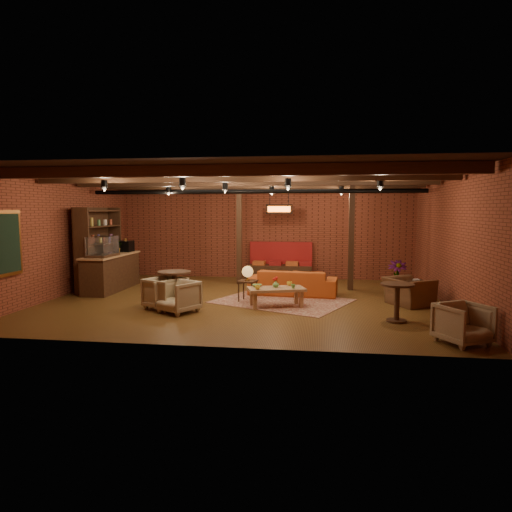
# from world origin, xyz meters

# --- Properties ---
(floor) EXTENTS (10.00, 10.00, 0.00)m
(floor) POSITION_xyz_m (0.00, 0.00, 0.00)
(floor) COLOR #3E250F
(floor) RESTS_ON ground
(ceiling) EXTENTS (10.00, 8.00, 0.02)m
(ceiling) POSITION_xyz_m (0.00, 0.00, 3.20)
(ceiling) COLOR black
(ceiling) RESTS_ON wall_back
(wall_back) EXTENTS (10.00, 0.02, 3.20)m
(wall_back) POSITION_xyz_m (0.00, 4.00, 1.60)
(wall_back) COLOR brown
(wall_back) RESTS_ON ground
(wall_front) EXTENTS (10.00, 0.02, 3.20)m
(wall_front) POSITION_xyz_m (0.00, -4.00, 1.60)
(wall_front) COLOR brown
(wall_front) RESTS_ON ground
(wall_left) EXTENTS (0.02, 8.00, 3.20)m
(wall_left) POSITION_xyz_m (-5.00, 0.00, 1.60)
(wall_left) COLOR brown
(wall_left) RESTS_ON ground
(wall_right) EXTENTS (0.02, 8.00, 3.20)m
(wall_right) POSITION_xyz_m (5.00, 0.00, 1.60)
(wall_right) COLOR brown
(wall_right) RESTS_ON ground
(ceiling_beams) EXTENTS (9.80, 6.40, 0.22)m
(ceiling_beams) POSITION_xyz_m (0.00, 0.00, 3.08)
(ceiling_beams) COLOR black
(ceiling_beams) RESTS_ON ceiling
(ceiling_pipe) EXTENTS (9.60, 0.12, 0.12)m
(ceiling_pipe) POSITION_xyz_m (0.00, 1.60, 2.85)
(ceiling_pipe) COLOR black
(ceiling_pipe) RESTS_ON ceiling
(post_left) EXTENTS (0.16, 0.16, 3.20)m
(post_left) POSITION_xyz_m (-0.60, 2.60, 1.60)
(post_left) COLOR black
(post_left) RESTS_ON ground
(post_right) EXTENTS (0.16, 0.16, 3.20)m
(post_right) POSITION_xyz_m (2.80, 2.00, 1.60)
(post_right) COLOR black
(post_right) RESTS_ON ground
(service_counter) EXTENTS (0.80, 2.50, 1.60)m
(service_counter) POSITION_xyz_m (-4.10, 1.00, 0.80)
(service_counter) COLOR black
(service_counter) RESTS_ON ground
(plant_counter) EXTENTS (0.35, 0.39, 0.30)m
(plant_counter) POSITION_xyz_m (-4.00, 1.20, 1.22)
(plant_counter) COLOR #337F33
(plant_counter) RESTS_ON service_counter
(shelving_hutch) EXTENTS (0.52, 2.00, 2.40)m
(shelving_hutch) POSITION_xyz_m (-4.50, 1.10, 1.20)
(shelving_hutch) COLOR black
(shelving_hutch) RESTS_ON ground
(chalkboard_menu) EXTENTS (0.08, 0.96, 1.46)m
(chalkboard_menu) POSITION_xyz_m (-4.93, -2.30, 1.60)
(chalkboard_menu) COLOR black
(chalkboard_menu) RESTS_ON wall_left
(banquette) EXTENTS (2.10, 0.70, 1.00)m
(banquette) POSITION_xyz_m (0.60, 3.55, 0.50)
(banquette) COLOR maroon
(banquette) RESTS_ON ground
(service_sign) EXTENTS (0.86, 0.06, 0.30)m
(service_sign) POSITION_xyz_m (0.60, 3.10, 2.35)
(service_sign) COLOR orange
(service_sign) RESTS_ON ceiling
(ceiling_spotlights) EXTENTS (6.40, 4.40, 0.28)m
(ceiling_spotlights) POSITION_xyz_m (0.00, 0.00, 2.86)
(ceiling_spotlights) COLOR black
(ceiling_spotlights) RESTS_ON ceiling
(rug) EXTENTS (3.83, 3.46, 0.01)m
(rug) POSITION_xyz_m (0.96, 0.04, 0.01)
(rug) COLOR maroon
(rug) RESTS_ON floor
(sofa) EXTENTS (2.46, 1.14, 0.70)m
(sofa) POSITION_xyz_m (1.18, 0.98, 0.35)
(sofa) COLOR #A24116
(sofa) RESTS_ON floor
(coffee_table) EXTENTS (1.49, 1.05, 0.71)m
(coffee_table) POSITION_xyz_m (0.86, -0.63, 0.41)
(coffee_table) COLOR #895E40
(coffee_table) RESTS_ON floor
(side_table_lamp) EXTENTS (0.52, 0.52, 0.91)m
(side_table_lamp) POSITION_xyz_m (0.09, -0.08, 0.70)
(side_table_lamp) COLOR black
(side_table_lamp) RESTS_ON floor
(round_table_left) EXTENTS (0.82, 0.82, 0.85)m
(round_table_left) POSITION_xyz_m (-1.59, -0.86, 0.57)
(round_table_left) COLOR black
(round_table_left) RESTS_ON floor
(armchair_a) EXTENTS (1.03, 1.05, 0.83)m
(armchair_a) POSITION_xyz_m (-1.69, -1.22, 0.41)
(armchair_a) COLOR beige
(armchair_a) RESTS_ON floor
(armchair_b) EXTENTS (1.05, 1.03, 0.81)m
(armchair_b) POSITION_xyz_m (-1.29, -1.56, 0.40)
(armchair_b) COLOR beige
(armchair_b) RESTS_ON floor
(armchair_right) EXTENTS (1.10, 1.23, 0.91)m
(armchair_right) POSITION_xyz_m (4.07, -0.01, 0.45)
(armchair_right) COLOR brown
(armchair_right) RESTS_ON floor
(side_table_book) EXTENTS (0.61, 0.61, 0.57)m
(side_table_book) POSITION_xyz_m (4.24, 0.56, 0.51)
(side_table_book) COLOR black
(side_table_book) RESTS_ON floor
(round_table_right) EXTENTS (0.69, 0.69, 0.81)m
(round_table_right) POSITION_xyz_m (3.51, -1.75, 0.54)
(round_table_right) COLOR black
(round_table_right) RESTS_ON floor
(armchair_far) EXTENTS (1.02, 1.00, 0.78)m
(armchair_far) POSITION_xyz_m (4.40, -3.22, 0.39)
(armchair_far) COLOR beige
(armchair_far) RESTS_ON floor
(plant_tall) EXTENTS (1.67, 1.67, 2.83)m
(plant_tall) POSITION_xyz_m (4.01, 1.40, 1.42)
(plant_tall) COLOR #4C7F4C
(plant_tall) RESTS_ON floor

